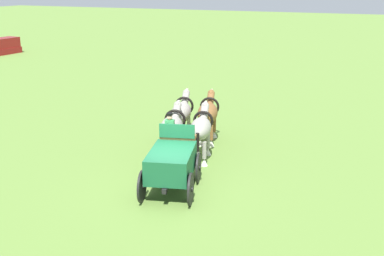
{
  "coord_description": "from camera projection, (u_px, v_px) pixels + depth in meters",
  "views": [
    {
      "loc": [
        -15.12,
        -7.68,
        7.61
      ],
      "look_at": [
        4.21,
        1.06,
        1.2
      ],
      "focal_mm": 45.7,
      "sensor_mm": 36.0,
      "label": 1
    }
  ],
  "objects": [
    {
      "name": "draft_horse_rear_near",
      "position": [
        172.0,
        128.0,
        21.55
      ],
      "size": [
        3.04,
        1.5,
        2.25
      ],
      "color": "#9E998E",
      "rests_on": "ground"
    },
    {
      "name": "draft_horse_rear_off",
      "position": [
        201.0,
        129.0,
        21.38
      ],
      "size": [
        2.94,
        1.4,
        2.27
      ],
      "color": "#9E998E",
      "rests_on": "ground"
    },
    {
      "name": "parked_vehicle_g",
      "position": [
        1.0,
        46.0,
        52.49
      ],
      "size": [
        4.18,
        2.0,
        1.71
      ],
      "color": "maroon",
      "rests_on": "ground"
    },
    {
      "name": "draft_horse_lead_near",
      "position": [
        182.0,
        113.0,
        24.02
      ],
      "size": [
        3.05,
        1.47,
        2.25
      ],
      "color": "#9E998E",
      "rests_on": "ground"
    },
    {
      "name": "ground_plane",
      "position": [
        172.0,
        191.0,
        18.42
      ],
      "size": [
        220.0,
        220.0,
        0.0
      ],
      "primitive_type": "plane",
      "color": "olive"
    },
    {
      "name": "draft_horse_lead_off",
      "position": [
        208.0,
        113.0,
        23.83
      ],
      "size": [
        2.94,
        1.46,
        2.27
      ],
      "color": "brown",
      "rests_on": "ground"
    },
    {
      "name": "show_wagon",
      "position": [
        172.0,
        162.0,
        18.25
      ],
      "size": [
        5.57,
        2.66,
        2.63
      ],
      "color": "#195B38",
      "rests_on": "ground"
    }
  ]
}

